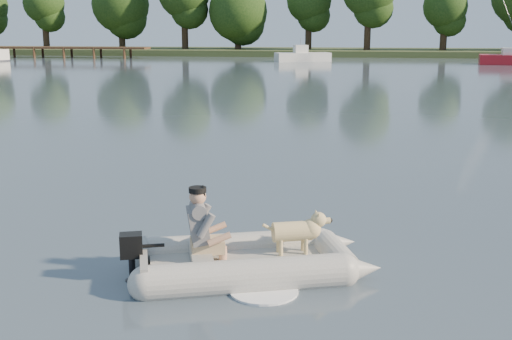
% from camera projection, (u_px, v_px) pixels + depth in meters
% --- Properties ---
extents(water, '(160.00, 160.00, 0.00)m').
position_uv_depth(water, '(192.00, 262.00, 8.26)').
color(water, slate).
rests_on(water, ground).
extents(shore_bank, '(160.00, 12.00, 0.70)m').
position_uv_depth(shore_bank, '(331.00, 53.00, 68.09)').
color(shore_bank, '#47512D').
rests_on(shore_bank, water).
extents(dock, '(18.00, 2.00, 1.04)m').
position_uv_depth(dock, '(58.00, 52.00, 61.97)').
color(dock, '#4C331E').
rests_on(dock, water).
extents(treeline, '(94.50, 7.35, 9.27)m').
position_uv_depth(treeline, '(436.00, 3.00, 64.63)').
color(treeline, '#332316').
rests_on(treeline, shore_bank).
extents(dinghy, '(5.03, 4.44, 1.19)m').
position_uv_depth(dinghy, '(249.00, 234.00, 7.81)').
color(dinghy, '#999994').
rests_on(dinghy, water).
extents(man, '(0.75, 0.70, 0.92)m').
position_uv_depth(man, '(200.00, 223.00, 7.71)').
color(man, slate).
rests_on(man, dinghy).
extents(dog, '(0.84, 0.52, 0.53)m').
position_uv_depth(dog, '(292.00, 235.00, 7.96)').
color(dog, tan).
rests_on(dog, dinghy).
extents(outboard_motor, '(0.41, 0.35, 0.67)m').
position_uv_depth(outboard_motor, '(132.00, 259.00, 7.62)').
color(outboard_motor, black).
rests_on(outboard_motor, dinghy).
extents(motorboat, '(5.20, 3.45, 2.05)m').
position_uv_depth(motorboat, '(303.00, 50.00, 55.35)').
color(motorboat, white).
rests_on(motorboat, water).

